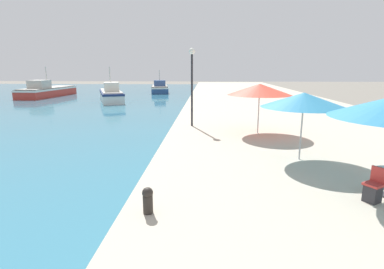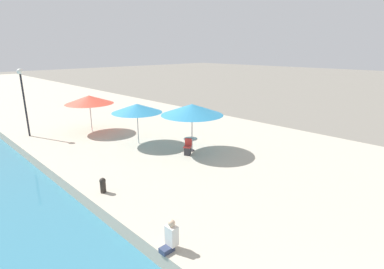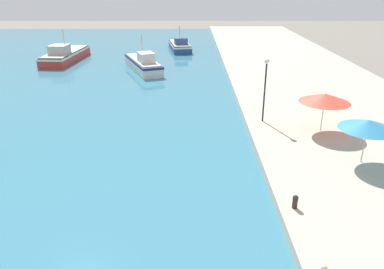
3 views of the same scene
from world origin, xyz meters
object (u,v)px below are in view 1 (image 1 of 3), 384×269
Objects in this scene: cafe_chair_left at (373,190)px; fishing_boat_far at (47,91)px; fishing_boat_mid at (111,94)px; cafe_umbrella_white at (304,100)px; cafe_umbrella_striped at (260,89)px; lamppost at (192,74)px; fishing_boat_distant at (160,88)px; mooring_bollard at (148,200)px.

fishing_boat_far is at bearing 5.40° from cafe_chair_left.
cafe_umbrella_white is (15.45, -25.66, 2.00)m from fishing_boat_mid.
fishing_boat_far reaches higher than cafe_chair_left.
cafe_umbrella_white is 4.27m from cafe_chair_left.
cafe_umbrella_striped is 3.68× the size of cafe_chair_left.
cafe_umbrella_striped is (14.64, -20.94, 2.07)m from fishing_boat_mid.
fishing_boat_far is 3.51× the size of cafe_umbrella_white.
lamppost reaches higher than cafe_umbrella_striped.
fishing_boat_far reaches higher than cafe_umbrella_white.
cafe_chair_left is (0.78, -3.72, -1.94)m from cafe_umbrella_white.
fishing_boat_distant is 1.78× the size of lamppost.
lamppost is at bearing 123.84° from cafe_umbrella_white.
fishing_boat_mid is at bearing -3.76° from cafe_chair_left.
mooring_bollard is (21.58, -35.78, 0.07)m from fishing_boat_far.
lamppost is at bearing -5.90° from cafe_chair_left.
fishing_boat_distant is 2.42× the size of cafe_umbrella_striped.
fishing_boat_mid is at bearing 121.05° from cafe_umbrella_white.
mooring_bollard is (10.50, -30.29, 0.08)m from fishing_boat_mid.
fishing_boat_far is at bearing 130.43° from cafe_umbrella_white.
fishing_boat_mid reaches higher than cafe_chair_left.
fishing_boat_mid is 14.29m from fishing_boat_distant.
mooring_bollard is (-4.15, -9.35, -1.99)m from cafe_umbrella_striped.
fishing_boat_mid is 2.13× the size of lamppost.
fishing_boat_distant is (15.06, 8.24, -0.11)m from fishing_boat_far.
cafe_umbrella_white is at bearing -56.16° from lamppost.
fishing_boat_distant is 12.39× the size of mooring_bollard.
fishing_boat_far is 12.03× the size of cafe_chair_left.
fishing_boat_mid is 32.06m from mooring_bollard.
fishing_boat_far is (-11.09, 5.49, 0.01)m from fishing_boat_mid.
cafe_chair_left is at bearing -79.38° from cafe_umbrella_striped.
cafe_umbrella_white is 3.43× the size of cafe_chair_left.
fishing_boat_far is at bearing 121.10° from mooring_bollard.
fishing_boat_distant reaches higher than cafe_umbrella_white.
fishing_boat_far is at bearing 134.23° from cafe_umbrella_striped.
cafe_umbrella_white reaches higher than cafe_chair_left.
cafe_umbrella_striped reaches higher than cafe_umbrella_white.
cafe_chair_left is (27.31, -34.87, 0.05)m from fishing_boat_far.
cafe_chair_left is at bearing -78.22° from cafe_umbrella_white.
fishing_boat_distant is 44.50m from mooring_bollard.
lamppost is (22.09, -24.52, 2.82)m from fishing_boat_far.
cafe_umbrella_white is at bearing -20.88° from cafe_chair_left.
fishing_boat_distant is at bearing -16.80° from cafe_chair_left.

